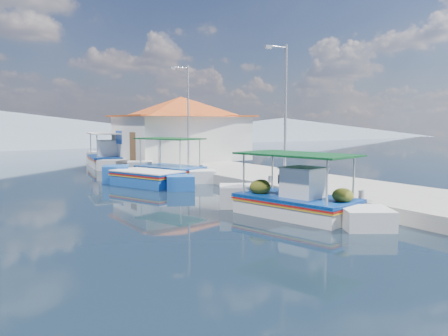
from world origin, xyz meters
TOP-DOWN VIEW (x-y plane):
  - ground at (0.00, 0.00)m, footprint 160.00×160.00m
  - quay at (5.90, 6.00)m, footprint 5.00×44.00m
  - bollards at (3.80, 5.25)m, footprint 0.20×17.20m
  - main_caique at (1.61, -2.07)m, footprint 3.10×6.94m
  - caique_green_canopy at (2.48, 9.26)m, footprint 3.43×6.34m
  - caique_blue_hull at (0.33, 7.44)m, footprint 3.29×5.92m
  - caique_far at (1.80, 18.06)m, footprint 3.02×7.41m
  - harbor_building at (6.20, 15.00)m, footprint 10.49×10.49m
  - lamp_post_near at (4.51, 2.00)m, footprint 1.21×0.14m
  - lamp_post_far at (4.51, 11.00)m, footprint 1.21×0.14m
  - mountain_ridge at (6.54, 56.00)m, footprint 171.40×96.00m

SIDE VIEW (x-z plane):
  - ground at x=0.00m, z-range 0.00..0.00m
  - quay at x=5.90m, z-range 0.00..0.50m
  - caique_blue_hull at x=0.33m, z-range -0.26..0.87m
  - caique_green_canopy at x=2.48m, z-range -0.88..1.63m
  - main_caique at x=1.61m, z-range -0.72..1.62m
  - caique_far at x=1.80m, z-range -0.83..1.80m
  - bollards at x=3.80m, z-range 0.50..0.80m
  - mountain_ridge at x=6.54m, z-range -0.71..4.79m
  - harbor_building at x=6.20m, z-range 0.58..4.98m
  - lamp_post_near at x=4.51m, z-range 0.85..6.85m
  - lamp_post_far at x=4.51m, z-range 0.85..6.85m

